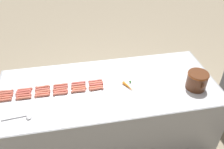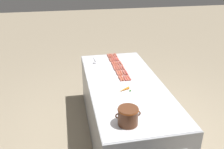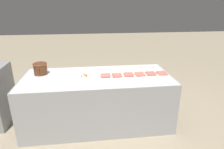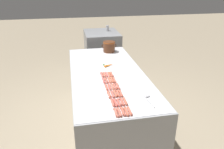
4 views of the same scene
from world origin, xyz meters
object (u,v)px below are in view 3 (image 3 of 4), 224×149
(hot_dog_4, at_px, (117,77))
(hot_dog_27, at_px, (128,73))
(hot_dog_2, at_px, (141,76))
(hot_dog_25, at_px, (149,72))
(hot_dog_9, at_px, (129,75))
(hot_dog_14, at_px, (139,74))
(hot_dog_11, at_px, (105,76))
(hot_dog_19, at_px, (150,73))
(hot_dog_21, at_px, (128,74))
(hot_dog_10, at_px, (117,76))
(hot_dog_12, at_px, (162,73))
(hot_dog_18, at_px, (161,72))
(hot_dog_28, at_px, (117,74))
(hot_dog_29, at_px, (105,74))
(serving_spoon, at_px, (143,68))
(hot_dog_17, at_px, (105,76))
(bean_pot, at_px, (40,68))
(hot_dog_0, at_px, (164,74))
(hot_dog_13, at_px, (151,74))
(hot_dog_15, at_px, (129,74))
(hot_dog_22, at_px, (116,74))
(carrot, at_px, (84,74))
(hot_dog_20, at_px, (139,73))
(hot_dog_1, at_px, (152,75))
(hot_dog_24, at_px, (160,72))
(hot_dog_26, at_px, (139,73))
(hot_dog_3, at_px, (129,76))
(hot_dog_6, at_px, (163,74))
(hot_dog_5, at_px, (106,77))
(hot_dog_7, at_px, (152,74))

(hot_dog_4, height_order, hot_dog_27, same)
(hot_dog_2, bearing_deg, hot_dog_25, -52.22)
(hot_dog_9, relative_size, hot_dog_27, 1.00)
(hot_dog_14, bearing_deg, hot_dog_27, 68.81)
(hot_dog_11, distance_m, hot_dog_19, 0.74)
(hot_dog_2, xyz_separation_m, hot_dog_21, (0.10, 0.18, 0.00))
(hot_dog_10, bearing_deg, hot_dog_19, -82.72)
(hot_dog_12, xyz_separation_m, hot_dog_18, (0.03, -0.01, 0.00))
(hot_dog_14, xyz_separation_m, hot_dog_28, (0.06, 0.35, 0.00))
(hot_dog_29, relative_size, serving_spoon, 0.56)
(hot_dog_17, distance_m, bean_pot, 1.04)
(hot_dog_12, bearing_deg, hot_dog_9, 93.42)
(hot_dog_0, height_order, hot_dog_25, same)
(hot_dog_13, bearing_deg, hot_dog_17, 90.17)
(hot_dog_4, xyz_separation_m, hot_dog_14, (0.07, -0.36, 0.00))
(hot_dog_15, height_order, hot_dog_22, same)
(carrot, bearing_deg, hot_dog_20, -93.70)
(hot_dog_20, relative_size, hot_dog_28, 1.00)
(hot_dog_1, relative_size, hot_dog_9, 1.00)
(hot_dog_0, distance_m, hot_dog_24, 0.13)
(hot_dog_2, xyz_separation_m, bean_pot, (0.29, 1.56, 0.09))
(hot_dog_17, bearing_deg, bean_pot, 77.65)
(hot_dog_11, xyz_separation_m, hot_dog_18, (0.07, -0.92, 0.00))
(hot_dog_26, relative_size, hot_dog_29, 1.00)
(hot_dog_19, bearing_deg, hot_dog_9, 100.26)
(hot_dog_14, height_order, serving_spoon, hot_dog_14)
(hot_dog_3, bearing_deg, hot_dog_15, -5.12)
(hot_dog_2, distance_m, hot_dog_4, 0.37)
(hot_dog_13, relative_size, hot_dog_19, 1.00)
(hot_dog_0, bearing_deg, hot_dog_11, 87.91)
(hot_dog_10, relative_size, hot_dog_14, 1.00)
(hot_dog_22, bearing_deg, hot_dog_29, 80.46)
(hot_dog_14, height_order, hot_dog_19, same)
(hot_dog_3, xyz_separation_m, hot_dog_20, (0.10, -0.18, 0.00))
(hot_dog_4, xyz_separation_m, hot_dog_15, (0.07, -0.19, 0.00))
(hot_dog_6, relative_size, hot_dog_27, 1.00)
(hot_dog_9, height_order, hot_dog_12, same)
(hot_dog_18, relative_size, hot_dog_29, 1.00)
(hot_dog_14, xyz_separation_m, hot_dog_24, (0.06, -0.37, 0.00))
(hot_dog_1, xyz_separation_m, hot_dog_28, (0.13, 0.54, 0.00))
(hot_dog_5, height_order, hot_dog_12, same)
(bean_pot, bearing_deg, hot_dog_11, -104.03)
(hot_dog_22, bearing_deg, hot_dog_1, -100.28)
(hot_dog_6, bearing_deg, hot_dog_14, 84.12)
(hot_dog_22, height_order, hot_dog_27, same)
(hot_dog_17, height_order, hot_dog_22, same)
(hot_dog_7, xyz_separation_m, hot_dog_13, (0.03, -0.00, 0.00))
(hot_dog_29, bearing_deg, hot_dog_5, 176.48)
(hot_dog_10, bearing_deg, hot_dog_22, 2.90)
(hot_dog_1, height_order, hot_dog_18, same)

